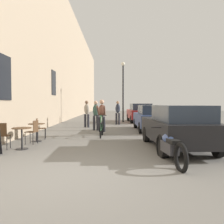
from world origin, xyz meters
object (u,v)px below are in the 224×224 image
Objects in this scene: cafe_table_mid at (36,129)px; parked_car_nearest at (177,126)px; parked_car_second at (151,117)px; cafe_chair_mid_toward_wall at (33,130)px; street_lamp at (123,84)px; parked_motorcycle at (169,147)px; pedestrian_furthest at (95,111)px; cafe_chair_mid_toward_street at (39,127)px; parked_car_third at (139,112)px; pedestrian_near at (95,114)px; cafe_chair_near_toward_street at (2,134)px; pedestrian_mid at (86,112)px; cyclist_on_bicycle at (101,119)px; cafe_table_near at (21,134)px; pedestrian_far at (117,111)px.

parked_car_nearest is at bearing -16.53° from cafe_table_mid.
parked_car_nearest is at bearing -90.37° from parked_car_second.
cafe_chair_mid_toward_wall is 11.38m from street_lamp.
street_lamp is 1.22× the size of parked_car_second.
parked_car_second is 1.88× the size of parked_motorcycle.
cafe_chair_mid_toward_street is at bearing -102.08° from pedestrian_furthest.
pedestrian_near is at bearing -118.25° from parked_car_third.
cafe_chair_near_toward_street is at bearing -102.13° from pedestrian_furthest.
pedestrian_mid is 9.53m from parked_motorcycle.
cafe_table_mid is at bearing 142.72° from parked_motorcycle.
street_lamp reaches higher than cyclist_on_bicycle.
cafe_chair_near_toward_street is at bearing -172.85° from cafe_table_near.
street_lamp reaches higher than parked_car_nearest.
street_lamp is 2.29× the size of parked_motorcycle.
cafe_chair_mid_toward_wall is at bearing -138.75° from cyclist_on_bicycle.
parked_car_second is at bearing -56.56° from pedestrian_furthest.
cafe_table_mid is 0.41× the size of cyclist_on_bicycle.
parked_car_nearest is at bearing -49.28° from cyclist_on_bicycle.
pedestrian_far is at bearing 69.36° from cafe_table_near.
pedestrian_furthest is at bearing -162.99° from street_lamp.
parked_motorcycle is (-0.72, -1.88, -0.36)m from parked_car_nearest.
parked_car_third is at bearing 71.58° from cyclist_on_bicycle.
cafe_table_mid is at bearing -83.15° from cafe_chair_mid_toward_street.
cafe_table_mid is at bearing -111.94° from street_lamp.
cafe_table_near is at bearing -87.38° from cafe_chair_mid_toward_street.
pedestrian_mid is at bearing -132.18° from parked_car_third.
pedestrian_far is at bearing 81.37° from cyclist_on_bicycle.
pedestrian_furthest is at bearing 79.17° from cafe_table_mid.
cafe_table_mid is 0.17× the size of parked_car_third.
pedestrian_mid is at bearing -95.23° from pedestrian_furthest.
street_lamp is (4.52, 11.46, 2.59)m from cafe_chair_near_toward_street.
cafe_chair_mid_toward_wall is (0.15, -1.24, 0.00)m from cafe_chair_mid_toward_street.
cyclist_on_bicycle is 0.42× the size of parked_car_nearest.
pedestrian_furthest reaches higher than parked_car_third.
pedestrian_far reaches higher than cafe_table_mid.
cafe_table_mid is 0.42× the size of pedestrian_mid.
cafe_chair_mid_toward_street reaches higher than cafe_table_mid.
pedestrian_mid reaches higher than pedestrian_far.
cyclist_on_bicycle reaches higher than cafe_table_near.
parked_motorcycle is (2.77, -12.54, -0.55)m from pedestrian_furthest.
cafe_table_mid is 8.25m from pedestrian_far.
parked_car_nearest is (5.80, 0.13, 0.24)m from cafe_chair_near_toward_street.
street_lamp is (2.20, 0.67, 2.16)m from pedestrian_furthest.
cafe_table_mid is 0.81× the size of cafe_chair_mid_toward_street.
cafe_chair_near_toward_street is 0.22× the size of parked_car_second.
pedestrian_near is 6.77m from parked_car_third.
pedestrian_furthest reaches higher than cafe_chair_mid_toward_wall.
cafe_chair_near_toward_street is 6.22m from pedestrian_near.
cafe_table_near is at bearing -100.97° from pedestrian_mid.
pedestrian_mid is at bearing 75.71° from cafe_table_mid.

